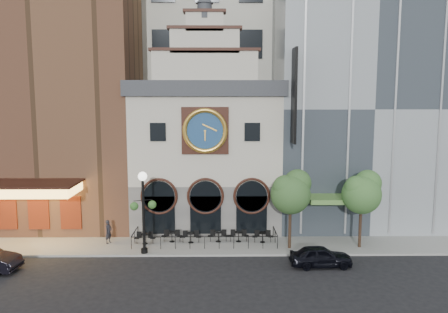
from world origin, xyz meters
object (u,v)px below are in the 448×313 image
bistro_2 (191,237)px  tree_right (362,191)px  car_right (321,256)px  tree_left (291,191)px  bistro_3 (218,236)px  bistro_4 (239,236)px  bistro_5 (263,236)px  bistro_1 (172,236)px  bistro_0 (145,238)px  lamppost (143,203)px  pedestrian (108,232)px

bistro_2 → tree_right: (12.51, -1.06, 3.70)m
bistro_2 → car_right: car_right is taller
car_right → tree_left: tree_left is taller
bistro_3 → bistro_4: (1.54, -0.01, 0.00)m
tree_right → bistro_5: bearing=171.4°
bistro_4 → bistro_1: bearing=179.7°
car_right → bistro_2: bearing=60.9°
bistro_0 → tree_left: bearing=-5.2°
tree_left → bistro_1: bearing=170.9°
car_right → lamppost: size_ratio=0.70×
car_right → tree_left: 5.14m
bistro_1 → lamppost: bearing=-125.2°
pedestrian → lamppost: size_ratio=0.31×
bistro_3 → lamppost: size_ratio=0.27×
bistro_5 → pedestrian: pedestrian is taller
bistro_4 → bistro_5: same height
bistro_4 → lamppost: (-6.77, -2.38, 3.13)m
bistro_0 → lamppost: (0.28, -1.97, 3.13)m
bistro_2 → lamppost: 4.95m
bistro_0 → bistro_1: same height
car_right → pedestrian: bearing=71.3°
tree_left → bistro_5: bearing=147.5°
bistro_4 → tree_right: (8.89, -1.26, 3.70)m
bistro_3 → tree_right: (10.43, -1.26, 3.70)m
car_right → tree_left: size_ratio=0.70×
bistro_1 → tree_left: 9.65m
bistro_2 → car_right: (8.81, -4.48, 0.08)m
bistro_5 → tree_left: 4.37m
pedestrian → bistro_5: bearing=-66.8°
bistro_4 → tree_left: bearing=-20.5°
bistro_1 → bistro_5: same height
bistro_0 → bistro_5: size_ratio=1.00×
bistro_3 → tree_left: 6.61m
lamppost → bistro_5: bearing=-6.7°
bistro_5 → pedestrian: 11.63m
car_right → tree_left: bearing=22.1°
bistro_4 → tree_left: 5.46m
bistro_0 → bistro_2: (3.43, 0.22, 0.00)m
bistro_1 → tree_left: size_ratio=0.27×
bistro_0 → tree_right: size_ratio=0.28×
bistro_1 → bistro_3: (3.53, -0.02, 0.00)m
bistro_0 → pedestrian: 2.80m
pedestrian → tree_left: (13.52, -1.18, 3.33)m
car_right → tree_right: tree_right is taller
bistro_4 → lamppost: lamppost is taller
lamppost → tree_right: lamppost is taller
bistro_5 → tree_left: (1.90, -1.21, 3.75)m
bistro_3 → tree_right: tree_right is taller
bistro_0 → bistro_4: size_ratio=1.00×
car_right → pedestrian: size_ratio=2.28×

